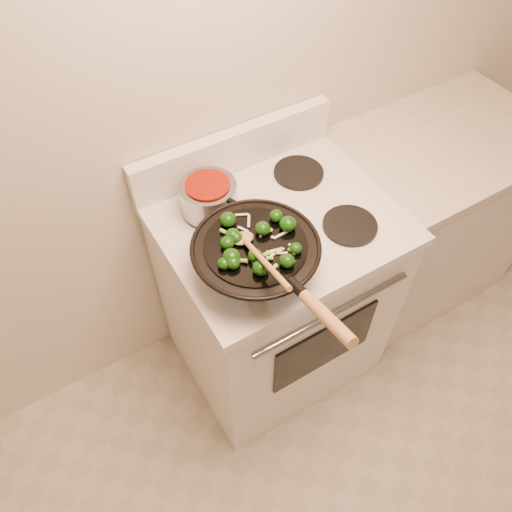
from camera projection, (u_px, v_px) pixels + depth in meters
stove at (274, 295)px, 2.01m from camera, size 0.78×0.67×1.08m
counter_unit at (423, 216)px, 2.31m from camera, size 0.87×0.62×0.91m
wok at (257, 257)px, 1.46m from camera, size 0.38×0.63×0.24m
stirfry at (253, 242)px, 1.40m from camera, size 0.27×0.26×0.04m
wooden_spoon at (255, 252)px, 1.36m from camera, size 0.07×0.29×0.10m
saucepan at (209, 197)px, 1.63m from camera, size 0.19×0.29×0.11m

